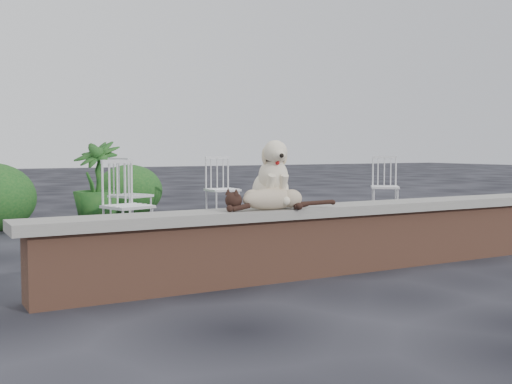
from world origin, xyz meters
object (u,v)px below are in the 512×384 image
chair_d (385,186)px  cat (271,198)px  chair_a (128,205)px  chair_b (223,189)px  potted_plant_b (97,183)px  dog (271,174)px  chair_e (131,194)px

chair_d → cat: bearing=-103.6°
chair_a → cat: bearing=-93.7°
cat → chair_d: chair_d is taller
cat → chair_b: size_ratio=1.19×
chair_b → potted_plant_b: 1.79m
dog → potted_plant_b: 4.36m
chair_a → chair_e: (0.50, 1.45, 0.00)m
chair_e → chair_b: bearing=-97.9°
chair_e → potted_plant_b: bearing=-11.7°
dog → chair_a: size_ratio=0.59×
dog → chair_b: 4.17m
chair_b → potted_plant_b: size_ratio=0.81×
dog → chair_a: 2.11m
dog → chair_b: bearing=80.8°
cat → dog: bearing=73.3°
chair_a → chair_d: size_ratio=1.00×
dog → potted_plant_b: (-0.26, 4.34, -0.28)m
chair_a → chair_e: bearing=54.8°
chair_b → chair_d: size_ratio=1.00×
chair_a → chair_e: size_ratio=1.00×
chair_e → chair_d: size_ratio=1.00×
chair_b → chair_a: size_ratio=1.00×
chair_a → chair_d: same height
chair_b → chair_d: 2.59m
cat → chair_a: chair_a is taller
dog → chair_e: bearing=102.5°
cat → potted_plant_b: potted_plant_b is taller
dog → chair_b: dog is taller
chair_b → chair_e: same height
chair_b → chair_e: (-1.53, -0.44, 0.00)m
chair_e → potted_plant_b: 0.93m
chair_a → potted_plant_b: size_ratio=0.81×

